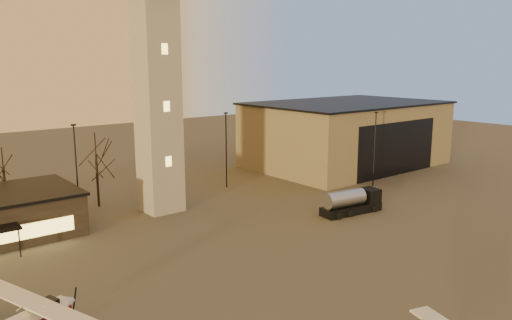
# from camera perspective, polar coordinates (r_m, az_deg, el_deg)

# --- Properties ---
(ground) EXTENTS (220.00, 220.00, 0.00)m
(ground) POSITION_cam_1_polar(r_m,az_deg,el_deg) (36.58, 13.22, -16.30)
(ground) COLOR #44423F
(ground) RESTS_ON ground
(control_tower) EXTENTS (6.80, 6.80, 32.60)m
(control_tower) POSITION_cam_1_polar(r_m,az_deg,el_deg) (55.94, -11.33, 10.59)
(control_tower) COLOR #97958F
(control_tower) RESTS_ON ground
(hangar) EXTENTS (30.60, 20.60, 10.30)m
(hangar) POSITION_cam_1_polar(r_m,az_deg,el_deg) (82.72, 10.26, 2.99)
(hangar) COLOR #877458
(hangar) RESTS_ON ground
(light_poles) EXTENTS (58.50, 12.25, 10.14)m
(light_poles) POSITION_cam_1_polar(r_m,az_deg,el_deg) (58.16, -10.95, -0.21)
(light_poles) COLOR black
(light_poles) RESTS_ON ground
(tree_row) EXTENTS (37.20, 9.20, 8.80)m
(tree_row) POSITION_cam_1_polar(r_m,az_deg,el_deg) (60.90, -26.55, -0.18)
(tree_row) COLOR black
(tree_row) RESTS_ON ground
(fuel_truck) EXTENTS (7.65, 3.27, 2.75)m
(fuel_truck) POSITION_cam_1_polar(r_m,az_deg,el_deg) (56.95, 10.81, -4.93)
(fuel_truck) COLOR black
(fuel_truck) RESTS_ON ground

